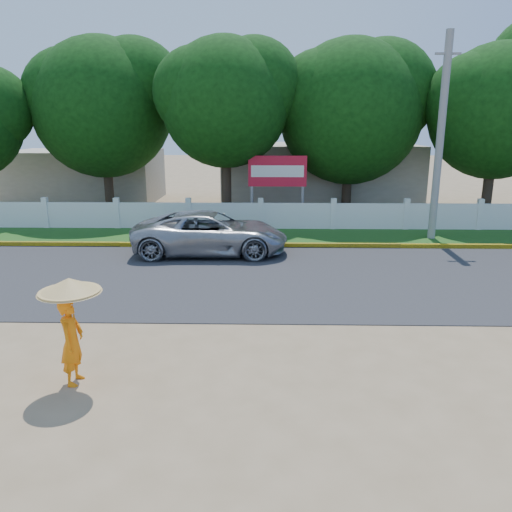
{
  "coord_description": "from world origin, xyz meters",
  "views": [
    {
      "loc": [
        0.24,
        -9.22,
        4.31
      ],
      "look_at": [
        0.0,
        2.0,
        1.3
      ],
      "focal_mm": 35.0,
      "sensor_mm": 36.0,
      "label": 1
    }
  ],
  "objects": [
    {
      "name": "billboard",
      "position": [
        0.7,
        12.3,
        2.14
      ],
      "size": [
        2.5,
        0.13,
        2.95
      ],
      "color": "gray",
      "rests_on": "ground"
    },
    {
      "name": "monk_with_parasol",
      "position": [
        -2.99,
        -1.58,
        1.22
      ],
      "size": [
        1.03,
        1.03,
        1.87
      ],
      "color": "orange",
      "rests_on": "ground"
    },
    {
      "name": "tree_row",
      "position": [
        4.46,
        14.14,
        5.09
      ],
      "size": [
        39.63,
        8.0,
        9.53
      ],
      "color": "#473828",
      "rests_on": "ground"
    },
    {
      "name": "grass_verge",
      "position": [
        0.0,
        9.75,
        0.01
      ],
      "size": [
        60.0,
        3.5,
        0.03
      ],
      "primitive_type": "cube",
      "color": "#2D601E",
      "rests_on": "ground"
    },
    {
      "name": "road",
      "position": [
        0.0,
        4.5,
        0.01
      ],
      "size": [
        60.0,
        7.0,
        0.02
      ],
      "primitive_type": "cube",
      "color": "#38383A",
      "rests_on": "ground"
    },
    {
      "name": "building_near",
      "position": [
        3.0,
        18.0,
        1.6
      ],
      "size": [
        10.0,
        6.0,
        3.2
      ],
      "primitive_type": "cube",
      "color": "#B7AD99",
      "rests_on": "ground"
    },
    {
      "name": "building_far",
      "position": [
        -10.0,
        19.0,
        1.4
      ],
      "size": [
        8.0,
        5.0,
        2.8
      ],
      "primitive_type": "cube",
      "color": "#B7AD99",
      "rests_on": "ground"
    },
    {
      "name": "vehicle",
      "position": [
        -1.64,
        7.14,
        0.72
      ],
      "size": [
        5.23,
        2.53,
        1.43
      ],
      "primitive_type": "imported",
      "rotation": [
        0.0,
        0.0,
        1.6
      ],
      "color": "#9FA1A6",
      "rests_on": "ground"
    },
    {
      "name": "ground",
      "position": [
        0.0,
        0.0,
        0.0
      ],
      "size": [
        120.0,
        120.0,
        0.0
      ],
      "primitive_type": "plane",
      "color": "#9E8460",
      "rests_on": "ground"
    },
    {
      "name": "utility_pole",
      "position": [
        6.56,
        9.56,
        3.72
      ],
      "size": [
        0.28,
        0.28,
        7.44
      ],
      "primitive_type": "cylinder",
      "color": "gray",
      "rests_on": "ground"
    },
    {
      "name": "curb",
      "position": [
        0.0,
        8.05,
        0.08
      ],
      "size": [
        40.0,
        0.18,
        0.16
      ],
      "primitive_type": "cube",
      "color": "yellow",
      "rests_on": "ground"
    },
    {
      "name": "fence",
      "position": [
        0.0,
        11.2,
        0.55
      ],
      "size": [
        40.0,
        0.1,
        1.1
      ],
      "primitive_type": "cube",
      "color": "silver",
      "rests_on": "ground"
    }
  ]
}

